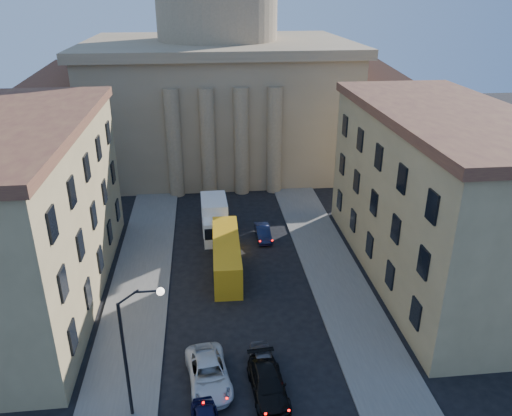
% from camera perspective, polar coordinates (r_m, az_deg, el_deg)
% --- Properties ---
extents(sidewalk_left, '(5.00, 60.00, 0.15)m').
position_cam_1_polar(sidewalk_left, '(40.89, -13.72, -11.83)').
color(sidewalk_left, '#5C5954').
rests_on(sidewalk_left, ground).
extents(sidewalk_right, '(5.00, 60.00, 0.15)m').
position_cam_1_polar(sidewalk_right, '(41.94, 10.35, -10.48)').
color(sidewalk_right, '#5C5954').
rests_on(sidewalk_right, ground).
extents(church, '(68.02, 28.76, 36.60)m').
position_cam_1_polar(church, '(71.45, -4.25, 14.49)').
color(church, '#877253').
rests_on(church, ground).
extents(building_left, '(11.60, 26.60, 14.70)m').
position_cam_1_polar(building_left, '(42.83, -25.41, -0.57)').
color(building_left, tan).
rests_on(building_left, ground).
extents(building_right, '(11.60, 26.60, 14.70)m').
position_cam_1_polar(building_right, '(44.82, 20.13, 1.37)').
color(building_right, tan).
rests_on(building_right, ground).
extents(street_lamp, '(2.62, 0.44, 8.83)m').
position_cam_1_polar(street_lamp, '(29.65, -13.89, -14.81)').
color(street_lamp, black).
rests_on(street_lamp, ground).
extents(car_left_mid, '(3.25, 5.84, 1.54)m').
position_cam_1_polar(car_left_mid, '(33.91, -5.45, -18.30)').
color(car_left_mid, silver).
rests_on(car_left_mid, ground).
extents(car_right_mid, '(2.49, 5.33, 1.50)m').
position_cam_1_polar(car_right_mid, '(33.14, 1.37, -19.43)').
color(car_right_mid, black).
rests_on(car_right_mid, ground).
extents(car_right_far, '(1.87, 4.06, 1.35)m').
position_cam_1_polar(car_right_far, '(34.64, 0.92, -17.30)').
color(car_right_far, '#515156').
rests_on(car_right_far, ground).
extents(car_right_distant, '(1.45, 4.01, 1.31)m').
position_cam_1_polar(car_right_distant, '(50.72, 0.80, -2.85)').
color(car_right_distant, black).
rests_on(car_right_distant, ground).
extents(city_bus, '(2.61, 10.37, 2.91)m').
position_cam_1_polar(city_bus, '(45.07, -3.40, -5.25)').
color(city_bus, gold).
rests_on(city_bus, ground).
extents(box_truck, '(2.71, 6.55, 3.57)m').
position_cam_1_polar(box_truck, '(51.43, -4.72, -1.26)').
color(box_truck, silver).
rests_on(box_truck, ground).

